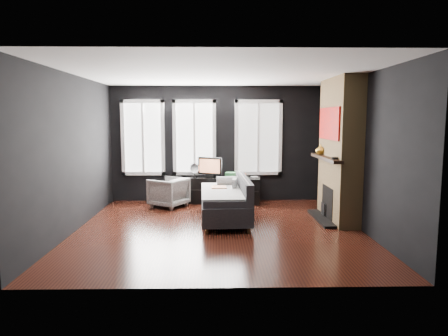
{
  "coord_description": "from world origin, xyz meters",
  "views": [
    {
      "loc": [
        -0.04,
        -6.89,
        1.94
      ],
      "look_at": [
        0.1,
        0.3,
        1.05
      ],
      "focal_mm": 32.0,
      "sensor_mm": 36.0,
      "label": 1
    }
  ],
  "objects_px": {
    "armchair": "(168,191)",
    "mug": "(243,175)",
    "media_console": "(223,190)",
    "mantel_vase": "(320,150)",
    "monitor": "(210,166)",
    "book": "(251,173)",
    "sofa": "(225,199)"
  },
  "relations": [
    {
      "from": "monitor",
      "to": "mantel_vase",
      "type": "bearing_deg",
      "value": -4.04
    },
    {
      "from": "armchair",
      "to": "mantel_vase",
      "type": "relative_size",
      "value": 3.57
    },
    {
      "from": "monitor",
      "to": "mug",
      "type": "bearing_deg",
      "value": 12.56
    },
    {
      "from": "armchair",
      "to": "media_console",
      "type": "bearing_deg",
      "value": 140.43
    },
    {
      "from": "media_console",
      "to": "armchair",
      "type": "bearing_deg",
      "value": -152.86
    },
    {
      "from": "media_console",
      "to": "book",
      "type": "bearing_deg",
      "value": 7.31
    },
    {
      "from": "media_console",
      "to": "monitor",
      "type": "height_order",
      "value": "monitor"
    },
    {
      "from": "sofa",
      "to": "mug",
      "type": "relative_size",
      "value": 14.14
    },
    {
      "from": "monitor",
      "to": "mug",
      "type": "distance_m",
      "value": 0.8
    },
    {
      "from": "armchair",
      "to": "media_console",
      "type": "relative_size",
      "value": 0.41
    },
    {
      "from": "armchair",
      "to": "mantel_vase",
      "type": "xyz_separation_m",
      "value": [
        3.15,
        -0.77,
        0.97
      ]
    },
    {
      "from": "mantel_vase",
      "to": "armchair",
      "type": "bearing_deg",
      "value": 166.27
    },
    {
      "from": "media_console",
      "to": "mantel_vase",
      "type": "xyz_separation_m",
      "value": [
        1.94,
        -1.19,
        1.03
      ]
    },
    {
      "from": "mug",
      "to": "media_console",
      "type": "bearing_deg",
      "value": 161.84
    },
    {
      "from": "monitor",
      "to": "mug",
      "type": "height_order",
      "value": "monitor"
    },
    {
      "from": "monitor",
      "to": "mantel_vase",
      "type": "relative_size",
      "value": 2.95
    },
    {
      "from": "mantel_vase",
      "to": "media_console",
      "type": "bearing_deg",
      "value": 148.5
    },
    {
      "from": "armchair",
      "to": "monitor",
      "type": "height_order",
      "value": "monitor"
    },
    {
      "from": "sofa",
      "to": "armchair",
      "type": "height_order",
      "value": "sofa"
    },
    {
      "from": "media_console",
      "to": "mantel_vase",
      "type": "distance_m",
      "value": 2.5
    },
    {
      "from": "sofa",
      "to": "monitor",
      "type": "bearing_deg",
      "value": 98.15
    },
    {
      "from": "armchair",
      "to": "mug",
      "type": "bearing_deg",
      "value": 130.35
    },
    {
      "from": "armchair",
      "to": "mug",
      "type": "xyz_separation_m",
      "value": [
        1.67,
        0.27,
        0.31
      ]
    },
    {
      "from": "sofa",
      "to": "armchair",
      "type": "xyz_separation_m",
      "value": [
        -1.22,
        1.22,
        -0.06
      ]
    },
    {
      "from": "media_console",
      "to": "monitor",
      "type": "xyz_separation_m",
      "value": [
        -0.29,
        0.0,
        0.56
      ]
    },
    {
      "from": "sofa",
      "to": "monitor",
      "type": "xyz_separation_m",
      "value": [
        -0.3,
        1.64,
        0.44
      ]
    },
    {
      "from": "sofa",
      "to": "mantel_vase",
      "type": "bearing_deg",
      "value": 10.85
    },
    {
      "from": "armchair",
      "to": "book",
      "type": "relative_size",
      "value": 3.59
    },
    {
      "from": "book",
      "to": "monitor",
      "type": "bearing_deg",
      "value": 179.49
    },
    {
      "from": "armchair",
      "to": "monitor",
      "type": "relative_size",
      "value": 1.21
    },
    {
      "from": "armchair",
      "to": "book",
      "type": "height_order",
      "value": "book"
    },
    {
      "from": "armchair",
      "to": "mug",
      "type": "distance_m",
      "value": 1.72
    }
  ]
}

